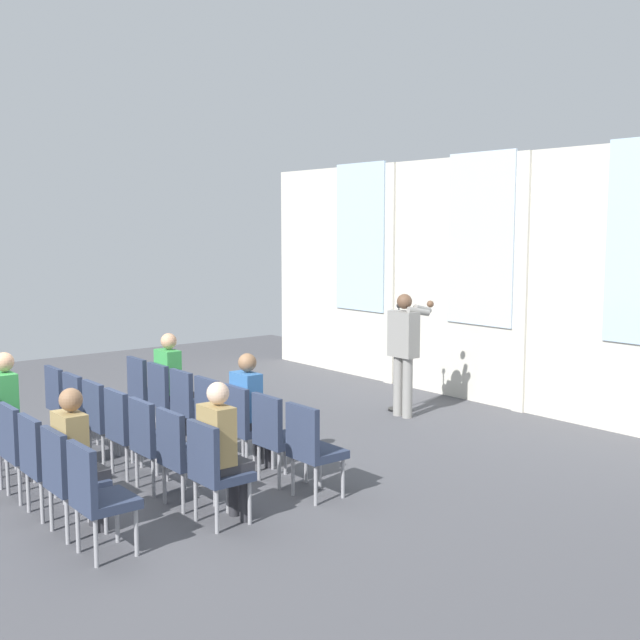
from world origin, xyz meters
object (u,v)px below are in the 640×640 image
at_px(mic_stand, 398,387).
at_px(chair_r1_c6, 214,467).
at_px(audience_r0_c4, 250,405).
at_px(chair_r0_c6, 312,445).
at_px(chair_r2_c3, 22,445).
at_px(audience_r2_c2, 9,411).
at_px(audience_r0_c1, 172,379).
at_px(audience_r2_c5, 77,452).
at_px(chair_r0_c0, 145,388).
at_px(speaker, 404,346).
at_px(chair_r2_c4, 44,459).
at_px(chair_r1_c5, 182,452).
at_px(chair_r0_c3, 216,412).
at_px(chair_r2_c2, 3,433).
at_px(chair_r2_c5, 68,475).
at_px(chair_r1_c2, 103,417).
at_px(chair_r0_c4, 244,422).
at_px(chair_r2_c6, 96,493).
at_px(chair_r1_c3, 127,427).
at_px(audience_r1_c6, 222,445).
at_px(chair_r1_c1, 83,407).
at_px(chair_r0_c1, 166,395).
at_px(chair_r0_c5, 276,433).
at_px(chair_r1_c0, 64,399).
at_px(chair_r1_c4, 153,439).

distance_m(mic_stand, chair_r1_c6, 4.87).
relative_size(mic_stand, audience_r0_c4, 1.21).
distance_m(chair_r0_c6, chair_r2_c3, 2.81).
bearing_deg(audience_r2_c2, audience_r0_c1, 105.06).
bearing_deg(audience_r2_c5, chair_r0_c0, 144.48).
distance_m(speaker, chair_r0_c6, 3.62).
relative_size(speaker, chair_r1_c6, 1.83).
bearing_deg(audience_r0_c1, chair_r2_c4, -52.07).
bearing_deg(audience_r2_c2, chair_r1_c5, 29.85).
distance_m(chair_r0_c3, chair_r2_c4, 2.27).
height_order(chair_r2_c2, chair_r2_c5, same).
relative_size(chair_r0_c0, chair_r1_c2, 1.00).
xyz_separation_m(mic_stand, chair_r0_c4, (0.96, -3.27, 0.20)).
bearing_deg(chair_r2_c6, speaker, 109.19).
distance_m(chair_r1_c3, chair_r1_c5, 1.18).
bearing_deg(chair_r1_c5, audience_r1_c6, 8.03).
height_order(audience_r0_c1, chair_r0_c4, audience_r0_c1).
distance_m(chair_r0_c3, chair_r1_c1, 1.61).
distance_m(chair_r0_c1, chair_r0_c4, 1.77).
relative_size(audience_r0_c1, chair_r0_c4, 1.40).
relative_size(chair_r0_c4, chair_r2_c4, 1.00).
distance_m(speaker, chair_r0_c1, 3.31).
bearing_deg(chair_r0_c3, speaker, 91.21).
height_order(chair_r2_c4, chair_r2_c5, same).
relative_size(chair_r0_c6, chair_r2_c3, 1.00).
relative_size(chair_r0_c5, chair_r2_c3, 1.00).
bearing_deg(chair_r1_c1, chair_r1_c2, 0.00).
height_order(chair_r1_c1, audience_r2_c5, audience_r2_c5).
height_order(chair_r0_c3, chair_r0_c5, same).
height_order(audience_r0_c1, chair_r1_c6, audience_r0_c1).
xyz_separation_m(chair_r1_c2, chair_r1_c5, (1.77, 0.00, 0.00)).
xyz_separation_m(audience_r0_c4, chair_r2_c4, (0.00, -2.27, -0.18)).
bearing_deg(chair_r1_c6, audience_r0_c4, 135.04).
bearing_deg(audience_r2_c2, chair_r0_c6, 41.80).
bearing_deg(speaker, chair_r0_c3, -88.79).
distance_m(chair_r1_c0, chair_r2_c2, 1.61).
xyz_separation_m(chair_r2_c2, chair_r2_c5, (1.77, 0.00, 0.00)).
relative_size(mic_stand, chair_r2_c4, 1.65).
distance_m(chair_r0_c3, chair_r0_c5, 1.18).
bearing_deg(mic_stand, speaker, -32.11).
distance_m(audience_r0_c4, chair_r1_c0, 2.64).
height_order(chair_r1_c4, chair_r1_c5, same).
bearing_deg(audience_r2_c5, chair_r1_c1, 156.81).
relative_size(chair_r1_c3, audience_r2_c2, 0.69).
distance_m(audience_r0_c4, audience_r1_c6, 1.61).
relative_size(chair_r0_c5, chair_r1_c5, 1.00).
bearing_deg(audience_r0_c4, chair_r0_c3, -171.94).
bearing_deg(chair_r0_c4, chair_r2_c3, -105.08).
bearing_deg(chair_r1_c6, chair_r2_c3, -148.26).
relative_size(chair_r0_c4, chair_r1_c2, 1.00).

